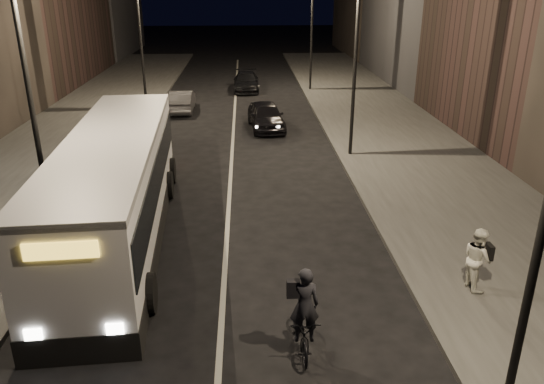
{
  "coord_description": "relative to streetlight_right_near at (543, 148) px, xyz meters",
  "views": [
    {
      "loc": [
        0.68,
        -11.72,
        7.81
      ],
      "look_at": [
        1.49,
        3.97,
        1.5
      ],
      "focal_mm": 35.0,
      "sensor_mm": 36.0,
      "label": 1
    }
  ],
  "objects": [
    {
      "name": "city_bus",
      "position": [
        -8.76,
        8.06,
        -3.51
      ],
      "size": [
        3.58,
        12.74,
        3.39
      ],
      "rotation": [
        0.0,
        0.0,
        0.06
      ],
      "color": "silver",
      "rests_on": "ground"
    },
    {
      "name": "sidewalk_right",
      "position": [
        3.17,
        18.0,
        -5.28
      ],
      "size": [
        7.0,
        70.0,
        0.16
      ],
      "primitive_type": "cube",
      "color": "#333431",
      "rests_on": "ground"
    },
    {
      "name": "streetlight_left_near",
      "position": [
        -10.66,
        8.0,
        0.0
      ],
      "size": [
        1.2,
        0.44,
        8.12
      ],
      "color": "black",
      "rests_on": "sidewalk_left"
    },
    {
      "name": "sidewalk_left",
      "position": [
        -13.83,
        18.0,
        -5.28
      ],
      "size": [
        7.0,
        70.0,
        0.16
      ],
      "primitive_type": "cube",
      "color": "#333431",
      "rests_on": "ground"
    },
    {
      "name": "pedestrian_woman",
      "position": [
        1.36,
        4.22,
        -4.34
      ],
      "size": [
        0.74,
        0.9,
        1.72
      ],
      "primitive_type": "imported",
      "rotation": [
        0.0,
        0.0,
        1.68
      ],
      "color": "beige",
      "rests_on": "sidewalk_right"
    },
    {
      "name": "cyclist_on_bicycle",
      "position": [
        -3.46,
        2.08,
        -4.63
      ],
      "size": [
        0.68,
        1.9,
        2.18
      ],
      "rotation": [
        0.0,
        0.0,
        0.01
      ],
      "color": "black",
      "rests_on": "ground"
    },
    {
      "name": "car_far",
      "position": [
        -4.53,
        32.46,
        -4.69
      ],
      "size": [
        1.9,
        4.64,
        1.35
      ],
      "primitive_type": "imported",
      "rotation": [
        0.0,
        0.0,
        -0.0
      ],
      "color": "black",
      "rests_on": "ground"
    },
    {
      "name": "streetlight_right_far",
      "position": [
        0.0,
        32.0,
        0.0
      ],
      "size": [
        1.2,
        0.44,
        8.12
      ],
      "color": "black",
      "rests_on": "sidewalk_right"
    },
    {
      "name": "streetlight_left_far",
      "position": [
        -10.66,
        26.0,
        0.0
      ],
      "size": [
        1.2,
        0.44,
        8.12
      ],
      "color": "black",
      "rests_on": "sidewalk_left"
    },
    {
      "name": "streetlight_right_mid",
      "position": [
        0.0,
        16.0,
        0.0
      ],
      "size": [
        1.2,
        0.44,
        8.12
      ],
      "color": "black",
      "rests_on": "sidewalk_right"
    },
    {
      "name": "car_mid",
      "position": [
        -8.64,
        25.78,
        -4.69
      ],
      "size": [
        1.48,
        4.1,
        1.35
      ],
      "primitive_type": "imported",
      "rotation": [
        0.0,
        0.0,
        3.15
      ],
      "color": "#3E3E41",
      "rests_on": "ground"
    },
    {
      "name": "car_near",
      "position": [
        -3.5,
        21.27,
        -4.61
      ],
      "size": [
        2.23,
        4.57,
        1.5
      ],
      "primitive_type": "imported",
      "rotation": [
        0.0,
        0.0,
        0.11
      ],
      "color": "black",
      "rests_on": "ground"
    },
    {
      "name": "ground",
      "position": [
        -5.33,
        4.0,
        -5.36
      ],
      "size": [
        180.0,
        180.0,
        0.0
      ],
      "primitive_type": "plane",
      "color": "black",
      "rests_on": "ground"
    },
    {
      "name": "streetlight_right_near",
      "position": [
        0.0,
        0.0,
        0.0
      ],
      "size": [
        1.2,
        0.44,
        8.12
      ],
      "color": "black",
      "rests_on": "sidewalk_right"
    }
  ]
}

